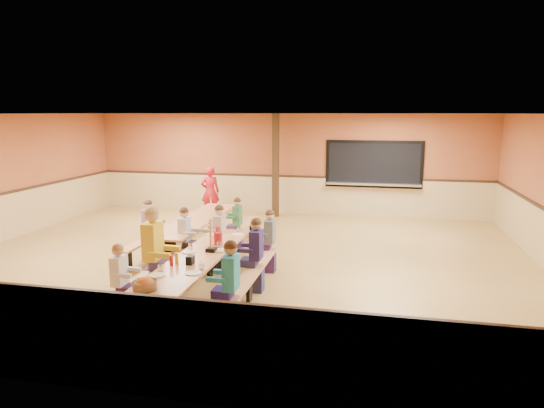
# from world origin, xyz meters

# --- Properties ---
(ground) EXTENTS (12.00, 12.00, 0.00)m
(ground) POSITION_xyz_m (0.00, 0.00, 0.00)
(ground) COLOR olive
(ground) RESTS_ON ground
(room_envelope) EXTENTS (12.04, 10.04, 3.02)m
(room_envelope) POSITION_xyz_m (0.00, 0.00, 0.69)
(room_envelope) COLOR #9A502C
(room_envelope) RESTS_ON ground
(kitchen_pass_through) EXTENTS (2.78, 0.28, 1.38)m
(kitchen_pass_through) POSITION_xyz_m (2.60, 4.96, 1.49)
(kitchen_pass_through) COLOR black
(kitchen_pass_through) RESTS_ON ground
(structural_post) EXTENTS (0.18, 0.18, 3.00)m
(structural_post) POSITION_xyz_m (-0.20, 4.40, 1.50)
(structural_post) COLOR black
(structural_post) RESTS_ON ground
(cafeteria_table_main) EXTENTS (1.91, 3.70, 0.74)m
(cafeteria_table_main) POSITION_xyz_m (-0.09, -2.17, 0.53)
(cafeteria_table_main) COLOR #BE794B
(cafeteria_table_main) RESTS_ON ground
(cafeteria_table_second) EXTENTS (1.91, 3.70, 0.74)m
(cafeteria_table_second) POSITION_xyz_m (-1.13, 0.40, 0.53)
(cafeteria_table_second) COLOR #BE794B
(cafeteria_table_second) RESTS_ON ground
(seated_child_white_left) EXTENTS (0.35, 0.28, 1.16)m
(seated_child_white_left) POSITION_xyz_m (-0.92, -3.28, 0.58)
(seated_child_white_left) COLOR white
(seated_child_white_left) RESTS_ON ground
(seated_adult_yellow) EXTENTS (0.51, 0.41, 1.49)m
(seated_adult_yellow) POSITION_xyz_m (-0.92, -2.17, 0.75)
(seated_adult_yellow) COLOR yellow
(seated_adult_yellow) RESTS_ON ground
(seated_child_grey_left) EXTENTS (0.37, 0.30, 1.21)m
(seated_child_grey_left) POSITION_xyz_m (-0.92, -0.81, 0.61)
(seated_child_grey_left) COLOR #BDBDBD
(seated_child_grey_left) RESTS_ON ground
(seated_child_teal_right) EXTENTS (0.40, 0.32, 1.26)m
(seated_child_teal_right) POSITION_xyz_m (0.73, -3.15, 0.63)
(seated_child_teal_right) COLOR teal
(seated_child_teal_right) RESTS_ON ground
(seated_child_navy_right) EXTENTS (0.40, 0.33, 1.27)m
(seated_child_navy_right) POSITION_xyz_m (0.73, -1.68, 0.63)
(seated_child_navy_right) COLOR #22194E
(seated_child_navy_right) RESTS_ON ground
(seated_child_char_right) EXTENTS (0.37, 0.30, 1.20)m
(seated_child_char_right) POSITION_xyz_m (0.73, -0.62, 0.60)
(seated_child_char_right) COLOR #4E5057
(seated_child_char_right) RESTS_ON ground
(seated_child_purple_sec) EXTENTS (0.38, 0.31, 1.23)m
(seated_child_purple_sec) POSITION_xyz_m (-1.95, -0.24, 0.61)
(seated_child_purple_sec) COLOR slate
(seated_child_purple_sec) RESTS_ON ground
(seated_child_green_sec) EXTENTS (0.35, 0.28, 1.16)m
(seated_child_green_sec) POSITION_xyz_m (-0.30, 0.74, 0.58)
(seated_child_green_sec) COLOR #32683A
(seated_child_green_sec) RESTS_ON ground
(seated_child_tan_sec) EXTENTS (0.38, 0.31, 1.23)m
(seated_child_tan_sec) POSITION_xyz_m (-0.30, -0.53, 0.62)
(seated_child_tan_sec) COLOR #AE9B8E
(seated_child_tan_sec) RESTS_ON ground
(standing_woman) EXTENTS (0.63, 0.52, 1.49)m
(standing_woman) POSITION_xyz_m (-2.06, 3.93, 0.74)
(standing_woman) COLOR #B1141D
(standing_woman) RESTS_ON ground
(punch_pitcher) EXTENTS (0.16, 0.16, 0.22)m
(punch_pitcher) POSITION_xyz_m (0.00, -1.53, 0.85)
(punch_pitcher) COLOR #AD171D
(punch_pitcher) RESTS_ON cafeteria_table_main
(chip_bowl) EXTENTS (0.32, 0.32, 0.15)m
(chip_bowl) POSITION_xyz_m (-0.24, -3.82, 0.81)
(chip_bowl) COLOR orange
(chip_bowl) RESTS_ON cafeteria_table_main
(napkin_dispenser) EXTENTS (0.10, 0.14, 0.13)m
(napkin_dispenser) POSITION_xyz_m (-0.06, -2.67, 0.80)
(napkin_dispenser) COLOR black
(napkin_dispenser) RESTS_ON cafeteria_table_main
(condiment_mustard) EXTENTS (0.06, 0.06, 0.17)m
(condiment_mustard) POSITION_xyz_m (-0.28, -2.68, 0.82)
(condiment_mustard) COLOR yellow
(condiment_mustard) RESTS_ON cafeteria_table_main
(condiment_ketchup) EXTENTS (0.06, 0.06, 0.17)m
(condiment_ketchup) POSITION_xyz_m (-0.31, -2.81, 0.82)
(condiment_ketchup) COLOR #B2140F
(condiment_ketchup) RESTS_ON cafeteria_table_main
(table_paddle) EXTENTS (0.16, 0.16, 0.56)m
(table_paddle) POSITION_xyz_m (0.03, -1.95, 0.88)
(table_paddle) COLOR black
(table_paddle) RESTS_ON cafeteria_table_main
(place_settings) EXTENTS (0.65, 3.30, 0.11)m
(place_settings) POSITION_xyz_m (-0.09, -2.17, 0.80)
(place_settings) COLOR beige
(place_settings) RESTS_ON cafeteria_table_main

